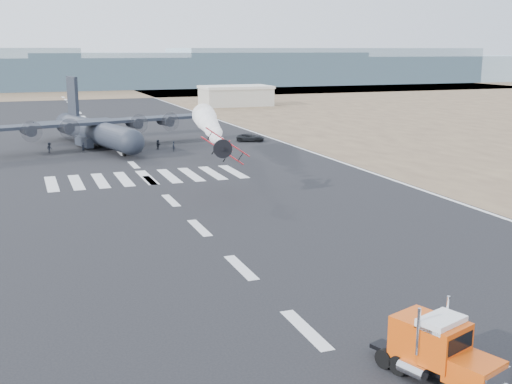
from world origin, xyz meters
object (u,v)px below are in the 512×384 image
support_vehicle (250,138)px  crew_b (127,146)px  crew_c (49,148)px  transport_aircraft (96,130)px  crew_g (174,146)px  aerobatic_biplane (225,148)px  crew_f (158,144)px  crew_a (83,147)px  semi_truck (438,349)px  crew_d (109,145)px  crew_e (112,145)px  crew_h (140,147)px  hangar_right (236,96)px

support_vehicle → crew_b: 23.46m
crew_c → crew_b: bearing=-146.8°
transport_aircraft → support_vehicle: bearing=-19.9°
crew_g → aerobatic_biplane: bearing=9.4°
aerobatic_biplane → crew_f: (0.01, 37.30, -4.76)m
aerobatic_biplane → crew_c: aerobatic_biplane is taller
transport_aircraft → crew_a: (-2.81, -5.41, -2.18)m
transport_aircraft → support_vehicle: transport_aircraft is taller
semi_truck → crew_b: (-2.65, 80.83, -0.86)m
crew_b → crew_d: crew_d is taller
transport_aircraft → semi_truck: bearing=-99.6°
crew_a → aerobatic_biplane: bearing=61.6°
aerobatic_biplane → support_vehicle: aerobatic_biplane is taller
crew_a → crew_c: size_ratio=1.00×
crew_e → crew_f: crew_e is taller
crew_c → aerobatic_biplane: bearing=161.6°
support_vehicle → crew_h: size_ratio=2.80×
crew_d → crew_e: crew_d is taller
crew_b → crew_h: size_ratio=0.90×
hangar_right → crew_d: bearing=-122.5°
aerobatic_biplane → support_vehicle: size_ratio=1.07×
aerobatic_biplane → crew_h: (-3.37, 35.13, -4.64)m
hangar_right → crew_a: bearing=-124.4°
crew_c → crew_h: size_ratio=0.89×
transport_aircraft → hangar_right: bearing=41.1°
hangar_right → crew_b: bearing=-120.3°
crew_a → crew_b: size_ratio=0.99×
hangar_right → crew_h: hangar_right is taller
transport_aircraft → support_vehicle: (27.18, -2.83, -2.28)m
transport_aircraft → crew_a: size_ratio=24.48×
crew_d → crew_f: size_ratio=1.14×
crew_c → crew_f: crew_c is taller
aerobatic_biplane → crew_f: 37.60m
aerobatic_biplane → transport_aircraft: size_ratio=0.14×
crew_e → crew_h: (4.05, -4.24, 0.03)m
semi_truck → crew_b: 80.88m
crew_d → support_vehicle: bearing=-145.0°
support_vehicle → crew_b: bearing=121.6°
crew_a → crew_d: (4.31, 1.01, 0.11)m
transport_aircraft → crew_g: 14.85m
semi_truck → crew_h: size_ratio=4.21×
crew_f → crew_h: (-3.38, -2.17, 0.11)m
crew_a → crew_e: 4.91m
support_vehicle → hangar_right: bearing=5.3°
support_vehicle → crew_a: 30.10m
crew_b → crew_e: crew_e is taller
hangar_right → crew_d: hangar_right is taller
hangar_right → crew_a: size_ratio=12.59×
transport_aircraft → crew_b: transport_aircraft is taller
aerobatic_biplane → crew_e: 40.33m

